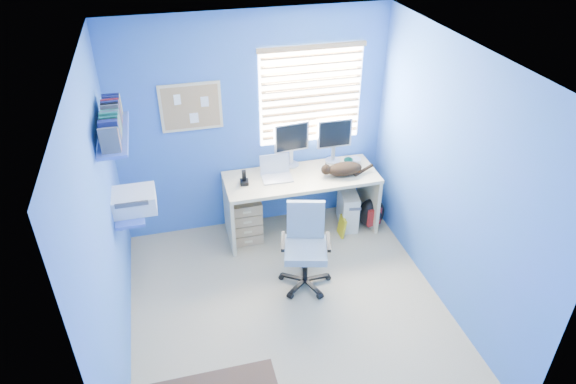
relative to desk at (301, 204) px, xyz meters
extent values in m
cube|color=tan|center=(-0.46, -1.26, -0.37)|extent=(3.00, 3.20, 0.00)
cube|color=white|center=(-0.46, -1.26, 2.13)|extent=(3.00, 3.20, 0.00)
cube|color=#3370BE|center=(-0.46, 0.34, 0.88)|extent=(3.00, 0.01, 2.50)
cube|color=#3370BE|center=(-0.46, -2.86, 0.88)|extent=(3.00, 0.01, 2.50)
cube|color=#3370BE|center=(-1.96, -1.26, 0.88)|extent=(0.01, 3.20, 2.50)
cube|color=#3370BE|center=(1.04, -1.26, 0.88)|extent=(0.01, 3.20, 2.50)
cube|color=#CDBA8E|center=(0.00, 0.00, 0.00)|extent=(1.72, 0.65, 0.74)
cube|color=silver|center=(-0.28, 0.02, 0.48)|extent=(0.34, 0.27, 0.22)
cube|color=silver|center=(-0.05, 0.26, 0.64)|extent=(0.41, 0.16, 0.54)
cube|color=silver|center=(0.45, 0.23, 0.64)|extent=(0.40, 0.12, 0.54)
cube|color=black|center=(-0.65, 0.00, 0.45)|extent=(0.10, 0.12, 0.17)
imported|color=#155E4C|center=(0.58, 0.07, 0.42)|extent=(0.10, 0.09, 0.10)
cylinder|color=silver|center=(0.68, 0.11, 0.41)|extent=(0.13, 0.13, 0.07)
ellipsoid|color=black|center=(0.48, -0.09, 0.44)|extent=(0.42, 0.25, 0.14)
cube|color=beige|center=(0.58, -0.02, -0.14)|extent=(0.26, 0.47, 0.45)
cube|color=tan|center=(-0.66, -0.02, -0.10)|extent=(0.35, 0.28, 0.54)
cube|color=yellow|center=(0.44, -0.22, -0.25)|extent=(0.03, 0.17, 0.24)
ellipsoid|color=black|center=(0.84, -0.13, -0.19)|extent=(0.36, 0.30, 0.37)
cylinder|color=black|center=(-0.21, -0.92, -0.34)|extent=(0.63, 0.63, 0.06)
cylinder|color=black|center=(-0.21, -0.92, -0.14)|extent=(0.06, 0.06, 0.34)
cube|color=#789BAA|center=(-0.21, -0.92, 0.07)|extent=(0.51, 0.51, 0.08)
cube|color=#789BAA|center=(-0.16, -0.73, 0.31)|extent=(0.38, 0.16, 0.40)
cube|color=white|center=(0.19, 0.33, 1.18)|extent=(1.15, 0.01, 1.10)
cube|color=#B27A4A|center=(0.19, 0.30, 1.18)|extent=(1.10, 0.03, 1.00)
cube|color=#CDBA8E|center=(-1.11, 0.33, 1.18)|extent=(0.64, 0.02, 0.52)
cube|color=tan|center=(-1.11, 0.32, 1.18)|extent=(0.58, 0.01, 0.46)
cube|color=#405EC7|center=(-1.82, -0.51, 0.55)|extent=(0.26, 0.55, 0.03)
cube|color=silver|center=(-1.78, -0.51, 0.65)|extent=(0.42, 0.34, 0.18)
cube|color=#405EC7|center=(-1.83, -0.51, 1.35)|extent=(0.24, 0.90, 0.03)
cube|color=navy|center=(-1.84, -0.51, 1.48)|extent=(0.15, 0.80, 0.22)
camera|label=1|loc=(-1.38, -4.73, 3.28)|focal=32.00mm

